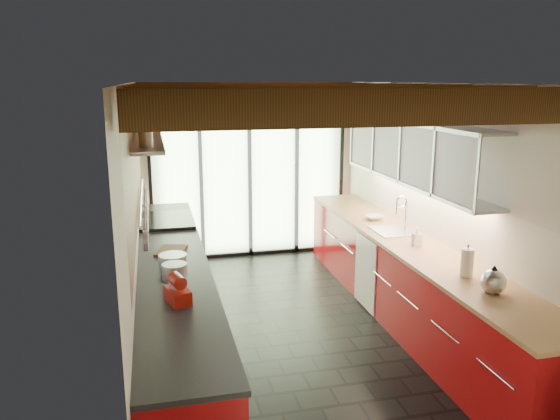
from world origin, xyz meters
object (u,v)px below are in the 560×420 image
object	(u,v)px
stand_mixer	(178,291)
kettle	(493,280)
paper_towel	(467,263)
bowl	(374,218)
soap_bottle	(417,237)

from	to	relation	value
stand_mixer	kettle	xyz separation A→B (m)	(2.54, -0.40, 0.02)
kettle	paper_towel	xyz separation A→B (m)	(-0.00, 0.39, 0.02)
stand_mixer	bowl	world-z (taller)	stand_mixer
paper_towel	bowl	distance (m)	2.08
bowl	stand_mixer	bearing A→B (deg)	-140.83
paper_towel	soap_bottle	size ratio (longest dim) A/B	1.50
stand_mixer	paper_towel	distance (m)	2.54
kettle	soap_bottle	bearing A→B (deg)	90.00
kettle	paper_towel	size ratio (longest dim) A/B	0.88
kettle	stand_mixer	bearing A→B (deg)	170.98
kettle	paper_towel	world-z (taller)	paper_towel
paper_towel	bowl	world-z (taller)	paper_towel
stand_mixer	kettle	distance (m)	2.57
kettle	bowl	xyz separation A→B (m)	(0.00, 2.47, -0.08)
stand_mixer	paper_towel	xyz separation A→B (m)	(2.54, -0.01, 0.03)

